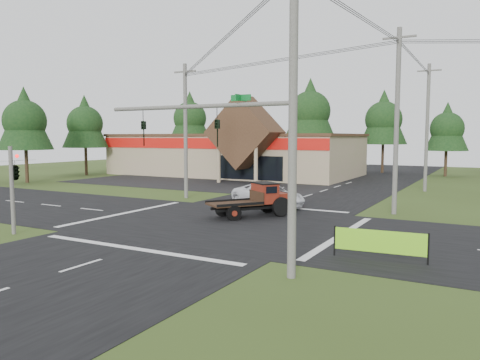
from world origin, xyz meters
The scene contains 21 objects.
ground centered at (0.00, 0.00, 0.00)m, with size 120.00×120.00×0.00m, color #324217.
road_ns centered at (0.00, 0.00, 0.01)m, with size 12.00×120.00×0.02m, color black.
road_ew centered at (0.00, 0.00, 0.01)m, with size 120.00×12.00×0.02m, color black.
parking_apron centered at (-14.00, 19.00, 0.01)m, with size 28.00×14.00×0.02m, color black.
cvs_building centered at (-15.70, 29.57, 2.78)m, with size 30.40×18.20×9.19m.
traffic_signal_mast centered at (5.82, -7.50, 4.43)m, with size 8.12×0.24×7.00m.
traffic_signal_corner centered at (-7.50, -7.32, 3.52)m, with size 0.53×2.48×4.40m.
utility_pole_nr centered at (7.50, -7.50, 5.64)m, with size 2.00×0.30×11.00m.
utility_pole_nw centered at (-8.00, 8.00, 5.39)m, with size 2.00×0.30×10.50m.
utility_pole_ne centered at (8.00, 8.00, 5.89)m, with size 2.00×0.30×11.50m.
utility_pole_n centered at (8.00, 22.00, 5.74)m, with size 2.00×0.30×11.20m.
tree_row_a centered at (-30.00, 40.00, 8.05)m, with size 6.72×6.72×12.12m.
tree_row_b centered at (-20.00, 42.00, 6.70)m, with size 5.60×5.60×10.10m.
tree_row_c centered at (-10.00, 41.00, 8.72)m, with size 7.28×7.28×13.13m.
tree_row_d centered at (0.00, 42.00, 7.38)m, with size 6.16×6.16×11.11m.
tree_row_e centered at (8.00, 40.00, 6.03)m, with size 5.04×5.04×9.09m.
tree_side_w centered at (-32.00, 20.00, 6.70)m, with size 5.60×5.60×10.10m.
tree_side_w_near centered at (-30.00, 10.00, 6.70)m, with size 5.60×5.60×10.10m.
antique_flatbed_truck centered at (0.56, 2.65, 1.05)m, with size 1.93×5.04×2.11m, color #631B0E, non-canonical shape.
roadside_banner centered at (9.67, -3.73, 0.62)m, with size 3.65×0.11×1.25m, color #77D11B, non-canonical shape.
white_pickup centered at (-0.32, 7.02, 0.80)m, with size 2.64×5.73×1.59m, color white.
Camera 1 is at (13.60, -22.21, 4.88)m, focal length 35.00 mm.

